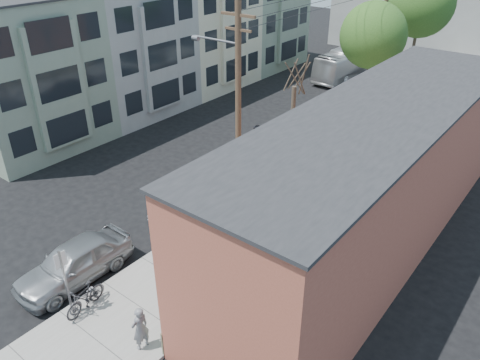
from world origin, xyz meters
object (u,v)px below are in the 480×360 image
Objects in this scene: sign_post at (64,276)px; parked_bike_b at (87,296)px; tree_bare at (292,131)px; parked_bike_a at (85,298)px; parking_meter_far at (294,149)px; tree_leafy_mid at (373,36)px; utility_pole_near at (237,104)px; patio_chair_b at (171,324)px; bus at (351,62)px; tree_leafy_far at (421,4)px; car_2 at (245,156)px; car_3 at (297,128)px; car_0 at (74,262)px; patron_green at (189,280)px; patio_chair_a at (213,286)px; patron_grey at (140,328)px; parking_meter_near at (172,226)px; cyclist at (233,214)px.

sign_post is 1.38m from parked_bike_b.
tree_bare is 2.81× the size of parked_bike_a.
parking_meter_far is 14.90m from parked_bike_b.
sign_post is 15.47m from parking_meter_far.
tree_bare reaches higher than sign_post.
parking_meter_far is 0.15× the size of tree_leafy_mid.
utility_pole_near is 5.08m from tree_bare.
utility_pole_near is at bearing -91.72° from tree_leafy_mid.
patio_chair_b is 0.09× the size of bus.
tree_bare is at bearing -90.00° from tree_leafy_far.
car_2 reaches higher than car_3.
bus reaches higher than parked_bike_b.
utility_pole_near is 11.36× the size of patio_chair_b.
car_0 is 0.88× the size of car_2.
patron_green is at bearing -74.36° from car_3.
parked_bike_b is at bearing -90.56° from tree_leafy_mid.
parking_meter_far is 17.58m from tree_leafy_far.
parking_meter_far is 12.56m from patron_green.
patio_chair_a is at bearing -71.47° from car_3.
parked_bike_b is at bearing -22.55° from car_0.
sign_post is 3.46m from patron_grey.
tree_bare reaches higher than parked_bike_a.
car_3 reaches higher than parked_bike_a.
bus reaches higher than patio_chair_b.
car_3 is at bearing 96.25° from sign_post.
sign_post reaches higher than patio_chair_b.
cyclist is (1.62, 2.34, 0.12)m from parking_meter_near.
sign_post is 0.58× the size of car_3.
sign_post is 0.34× the size of tree_leafy_mid.
sign_post is 14.14m from tree_bare.
patron_grey is 7.40m from cyclist.
car_2 is at bearing -103.68° from tree_leafy_mid.
parked_bike_a is (0.45, -15.06, -0.29)m from parking_meter_far.
patron_green is 16.41m from car_3.
parked_bike_b is (-2.71, -2.70, -0.38)m from patron_green.
parked_bike_b is (0.22, 0.55, -1.25)m from sign_post.
tree_leafy_far is at bearing 88.94° from utility_pole_near.
parking_meter_near is 13.70m from car_3.
sign_post is 13.40m from car_2.
tree_leafy_far is 28.93m from patio_chair_a.
car_2 is at bearing -97.65° from tree_leafy_far.
parking_meter_near is at bearing -83.84° from car_3.
parking_meter_far is 14.43m from patio_chair_b.
tree_leafy_mid is 0.87× the size of tree_leafy_far.
car_0 is 1.02× the size of car_3.
car_3 is at bearing 88.45° from parked_bike_a.
cyclist is (1.07, -6.44, -1.59)m from tree_bare.
tree_leafy_mid is at bearing -66.87° from cyclist.
tree_leafy_mid is 21.08m from patron_green.
tree_leafy_mid is 8.43m from tree_leafy_far.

